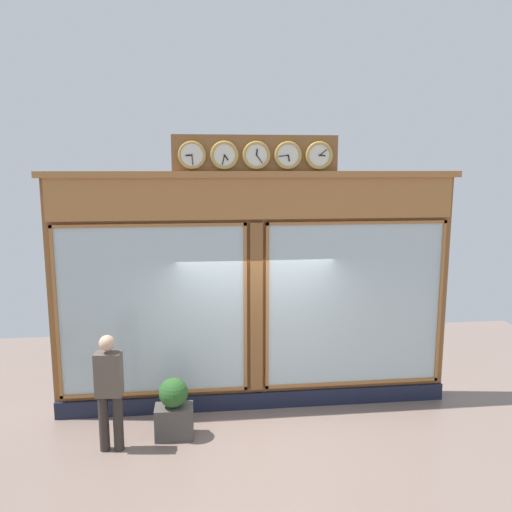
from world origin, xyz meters
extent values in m
cube|color=brown|center=(0.00, -0.15, 1.90)|extent=(6.43, 0.30, 3.79)
cube|color=#191E33|center=(0.00, 0.02, 0.14)|extent=(6.43, 0.08, 0.28)
cube|color=#A56936|center=(0.00, 0.04, 3.47)|extent=(6.30, 0.08, 0.64)
cube|color=#A56936|center=(0.00, 0.02, 3.84)|extent=(6.56, 0.20, 0.10)
cube|color=silver|center=(-1.63, 0.01, 1.73)|extent=(2.87, 0.02, 2.65)
cube|color=#A56936|center=(-1.63, 0.04, 3.08)|extent=(2.97, 0.04, 0.05)
cube|color=#A56936|center=(-1.63, 0.04, 0.37)|extent=(2.97, 0.04, 0.05)
cube|color=#A56936|center=(-3.09, 0.04, 1.73)|extent=(0.05, 0.04, 2.75)
cube|color=#A56936|center=(-0.18, 0.04, 1.73)|extent=(0.05, 0.04, 2.75)
cube|color=silver|center=(1.63, 0.01, 1.73)|extent=(2.87, 0.02, 2.65)
cube|color=#A56936|center=(1.63, 0.04, 3.08)|extent=(2.97, 0.04, 0.05)
cube|color=#A56936|center=(1.63, 0.04, 0.37)|extent=(2.97, 0.04, 0.05)
cube|color=#A56936|center=(3.09, 0.04, 1.73)|extent=(0.05, 0.04, 2.75)
cube|color=#A56936|center=(0.18, 0.04, 1.73)|extent=(0.05, 0.04, 2.75)
cube|color=brown|center=(0.00, 0.03, 1.73)|extent=(0.20, 0.10, 2.75)
cube|color=brown|center=(0.00, -0.02, 4.13)|extent=(2.56, 0.06, 0.61)
cylinder|color=silver|center=(-0.97, 0.06, 4.13)|extent=(0.34, 0.02, 0.34)
torus|color=#B79347|center=(-0.97, 0.06, 4.13)|extent=(0.43, 0.06, 0.43)
cube|color=black|center=(-1.02, 0.07, 4.13)|extent=(0.09, 0.01, 0.02)
cube|color=black|center=(-1.03, 0.07, 4.17)|extent=(0.12, 0.01, 0.10)
sphere|color=black|center=(-0.97, 0.08, 4.13)|extent=(0.02, 0.02, 0.02)
cylinder|color=silver|center=(-0.49, 0.06, 4.13)|extent=(0.34, 0.02, 0.34)
torus|color=#B79347|center=(-0.49, 0.06, 4.13)|extent=(0.43, 0.05, 0.43)
cube|color=black|center=(-0.50, 0.07, 4.08)|extent=(0.04, 0.01, 0.10)
cube|color=black|center=(-0.41, 0.07, 4.12)|extent=(0.15, 0.01, 0.03)
sphere|color=black|center=(-0.49, 0.08, 4.13)|extent=(0.02, 0.02, 0.02)
cylinder|color=silver|center=(0.00, 0.06, 4.13)|extent=(0.34, 0.02, 0.34)
torus|color=#B79347|center=(0.00, 0.06, 4.13)|extent=(0.43, 0.05, 0.43)
cube|color=black|center=(-0.01, 0.07, 4.18)|extent=(0.03, 0.01, 0.10)
cube|color=black|center=(-0.04, 0.07, 4.07)|extent=(0.10, 0.01, 0.12)
sphere|color=black|center=(0.00, 0.08, 4.13)|extent=(0.02, 0.02, 0.02)
cylinder|color=silver|center=(0.49, 0.06, 4.13)|extent=(0.34, 0.02, 0.34)
torus|color=#B79347|center=(0.49, 0.06, 4.13)|extent=(0.43, 0.06, 0.43)
cube|color=black|center=(0.46, 0.07, 4.09)|extent=(0.07, 0.01, 0.09)
cube|color=black|center=(0.50, 0.07, 4.06)|extent=(0.04, 0.01, 0.14)
sphere|color=black|center=(0.49, 0.08, 4.13)|extent=(0.02, 0.02, 0.02)
cylinder|color=silver|center=(0.97, 0.06, 4.13)|extent=(0.34, 0.02, 0.34)
torus|color=#B79347|center=(0.97, 0.06, 4.13)|extent=(0.42, 0.04, 0.42)
cube|color=black|center=(1.02, 0.07, 4.13)|extent=(0.09, 0.01, 0.03)
cube|color=black|center=(0.97, 0.07, 4.06)|extent=(0.02, 0.01, 0.15)
sphere|color=black|center=(0.97, 0.08, 4.13)|extent=(0.02, 0.02, 0.02)
cylinder|color=#312A24|center=(2.27, 1.04, 0.41)|extent=(0.14, 0.14, 0.82)
cylinder|color=#312A24|center=(2.07, 1.06, 0.41)|extent=(0.14, 0.14, 0.82)
cube|color=brown|center=(2.17, 1.05, 1.13)|extent=(0.38, 0.25, 0.62)
sphere|color=tan|center=(2.17, 1.05, 1.58)|extent=(0.22, 0.22, 0.22)
cube|color=#4C4742|center=(1.31, 0.79, 0.24)|extent=(0.56, 0.36, 0.48)
sphere|color=#285623|center=(1.31, 0.79, 0.70)|extent=(0.43, 0.43, 0.43)
camera|label=1|loc=(0.92, 8.00, 3.95)|focal=36.33mm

